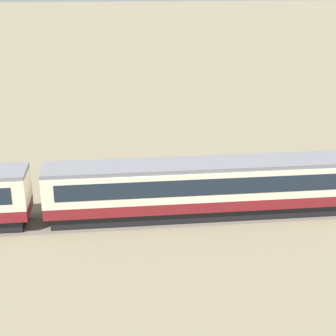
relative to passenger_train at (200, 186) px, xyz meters
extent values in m
cube|color=maroon|center=(-0.27, 0.00, -1.02)|extent=(21.83, 3.15, 0.80)
cube|color=beige|center=(-0.27, 0.00, 0.47)|extent=(21.83, 3.15, 2.18)
cube|color=#192330|center=(-0.27, 0.00, 0.58)|extent=(20.08, 3.19, 1.22)
cube|color=slate|center=(-0.27, 0.00, 1.71)|extent=(21.83, 2.96, 0.30)
cube|color=black|center=(-0.27, 0.00, -1.86)|extent=(20.95, 2.71, 0.88)
cylinder|color=black|center=(6.94, -0.72, -1.87)|extent=(0.90, 0.18, 0.90)
cylinder|color=black|center=(6.94, 0.72, -1.87)|extent=(0.90, 0.18, 0.90)
cylinder|color=black|center=(-7.47, -0.72, -1.87)|extent=(0.90, 0.18, 0.90)
cylinder|color=black|center=(-7.47, 0.72, -1.87)|extent=(0.90, 0.18, 0.90)
cube|color=#665B51|center=(-0.11, 0.00, -2.31)|extent=(165.88, 3.60, 0.01)
cube|color=#4C4238|center=(-0.11, -0.72, -2.30)|extent=(165.88, 0.12, 0.04)
cube|color=#4C4238|center=(-0.11, 0.72, -2.30)|extent=(165.88, 0.12, 0.04)
camera|label=1|loc=(-6.24, -34.01, 14.59)|focal=55.00mm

